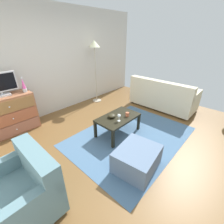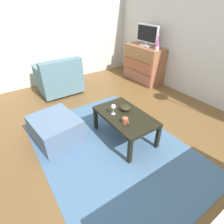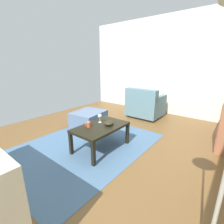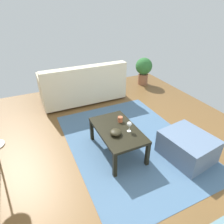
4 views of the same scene
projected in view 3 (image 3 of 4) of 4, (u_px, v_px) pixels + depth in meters
name	position (u px, v px, depth m)	size (l,w,h in m)	color
ground_plane	(102.00, 145.00, 2.96)	(5.88, 4.85, 0.05)	brown
wall_plain_left	(164.00, 67.00, 4.59)	(0.12, 4.85, 2.67)	beige
area_rug	(86.00, 145.00, 2.92)	(2.60, 1.90, 0.01)	#426180
coffee_table	(101.00, 129.00, 2.71)	(0.93, 0.57, 0.42)	black
wine_glass	(100.00, 116.00, 2.82)	(0.07, 0.07, 0.16)	silver
mug	(88.00, 125.00, 2.63)	(0.11, 0.08, 0.09)	#AD5736
bowl_decorative	(109.00, 123.00, 2.72)	(0.16, 0.16, 0.07)	black
armchair	(145.00, 105.00, 4.39)	(0.80, 0.86, 0.80)	#332319
ottoman	(89.00, 119.00, 3.69)	(0.70, 0.60, 0.38)	slate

